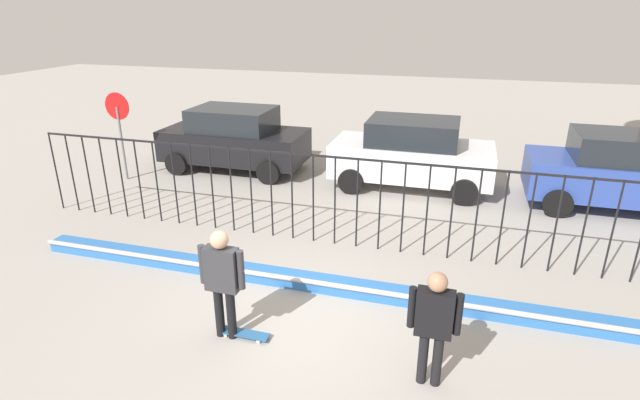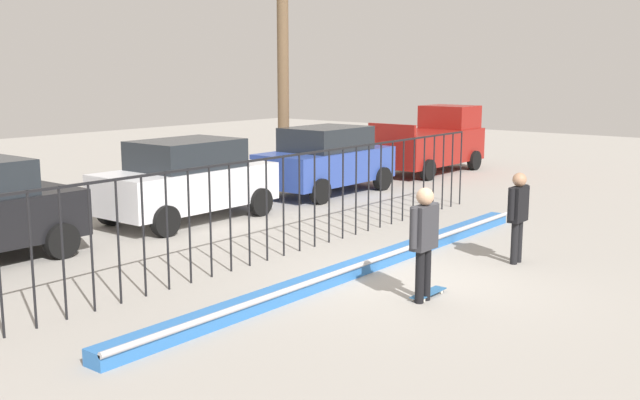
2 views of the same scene
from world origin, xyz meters
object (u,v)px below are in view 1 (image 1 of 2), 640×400
at_px(skateboard, 244,333).
at_px(camera_operator, 434,319).
at_px(skateboarder, 222,275).
at_px(stop_sign, 119,124).
at_px(parked_car_black, 234,139).
at_px(parked_car_white, 412,153).
at_px(parked_car_blue, 622,171).

xyz_separation_m(skateboard, camera_operator, (2.78, -0.21, 0.95)).
height_order(skateboarder, skateboard, skateboarder).
relative_size(skateboarder, stop_sign, 0.71).
bearing_deg(parked_car_black, parked_car_white, -0.45).
xyz_separation_m(skateboarder, parked_car_black, (-3.44, 7.60, -0.09)).
bearing_deg(stop_sign, camera_operator, -33.50).
bearing_deg(skateboard, parked_car_white, 76.79).
relative_size(skateboarder, skateboard, 2.21).
bearing_deg(camera_operator, stop_sign, 24.74).
distance_m(skateboard, stop_sign, 8.77).
height_order(parked_car_white, parked_car_blue, same).
relative_size(skateboard, parked_car_black, 0.19).
bearing_deg(parked_car_blue, camera_operator, -113.63).
xyz_separation_m(camera_operator, parked_car_white, (-1.15, 7.67, -0.03)).
bearing_deg(parked_car_black, parked_car_blue, -0.78).
bearing_deg(parked_car_white, camera_operator, -78.85).
relative_size(skateboarder, parked_car_white, 0.41).
distance_m(skateboard, camera_operator, 2.95).
xyz_separation_m(parked_car_blue, stop_sign, (-13.05, -1.47, 0.64)).
relative_size(parked_car_white, stop_sign, 1.72).
height_order(skateboarder, stop_sign, stop_sign).
bearing_deg(skateboarder, parked_car_white, 43.76).
bearing_deg(camera_operator, skateboarder, 55.23).
bearing_deg(parked_car_black, camera_operator, -49.60).
bearing_deg(parked_car_white, parked_car_blue, 0.90).
distance_m(skateboard, parked_car_black, 8.46).
xyz_separation_m(skateboard, stop_sign, (-6.35, 5.84, 1.56)).
relative_size(skateboard, parked_car_white, 0.19).
xyz_separation_m(skateboarder, parked_car_white, (1.89, 7.51, -0.09)).
bearing_deg(parked_car_black, stop_sign, -146.54).
distance_m(parked_car_black, parked_car_blue, 10.40).
bearing_deg(skateboard, parked_car_blue, 46.62).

